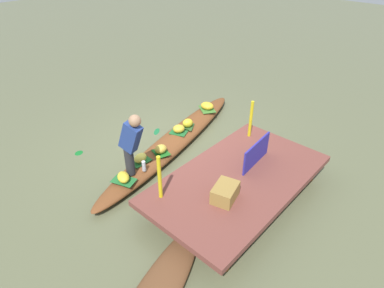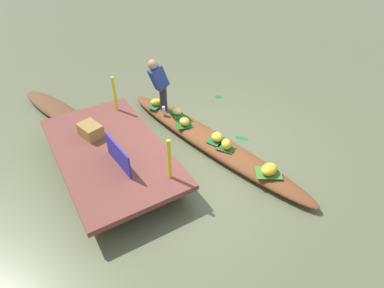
% 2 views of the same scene
% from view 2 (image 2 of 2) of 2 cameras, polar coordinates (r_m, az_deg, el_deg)
% --- Properties ---
extents(canal_water, '(40.00, 40.00, 0.00)m').
position_cam_2_polar(canal_water, '(6.71, 3.05, -0.30)').
color(canal_water, '#5A5E41').
rests_on(canal_water, ground).
extents(dock_platform, '(3.20, 1.80, 0.43)m').
position_cam_2_polar(dock_platform, '(6.15, -13.98, -1.31)').
color(dock_platform, brown).
rests_on(dock_platform, ground).
extents(vendor_boat, '(4.91, 1.66, 0.24)m').
position_cam_2_polar(vendor_boat, '(6.64, 3.08, 0.51)').
color(vendor_boat, brown).
rests_on(vendor_boat, ground).
extents(moored_boat, '(2.77, 1.37, 0.18)m').
position_cam_2_polar(moored_boat, '(8.20, -22.07, 5.32)').
color(moored_boat, brown).
rests_on(moored_boat, ground).
extents(leaf_mat_0, '(0.37, 0.46, 0.01)m').
position_cam_2_polar(leaf_mat_0, '(7.58, -6.11, 6.76)').
color(leaf_mat_0, '#22672F').
rests_on(leaf_mat_0, vendor_boat).
extents(banana_bunch_0, '(0.29, 0.34, 0.15)m').
position_cam_2_polar(banana_bunch_0, '(7.55, -6.15, 7.24)').
color(banana_bunch_0, yellow).
rests_on(banana_bunch_0, vendor_boat).
extents(leaf_mat_1, '(0.35, 0.40, 0.01)m').
position_cam_2_polar(leaf_mat_1, '(6.88, -1.30, 3.34)').
color(leaf_mat_1, '#1C611E').
rests_on(leaf_mat_1, vendor_boat).
extents(banana_bunch_1, '(0.27, 0.24, 0.17)m').
position_cam_2_polar(banana_bunch_1, '(6.83, -1.31, 3.91)').
color(banana_bunch_1, gold).
rests_on(banana_bunch_1, vendor_boat).
extents(leaf_mat_2, '(0.51, 0.55, 0.01)m').
position_cam_2_polar(leaf_mat_2, '(5.89, 13.13, -4.89)').
color(leaf_mat_2, '#3E732C').
rests_on(leaf_mat_2, vendor_boat).
extents(banana_bunch_2, '(0.30, 0.36, 0.17)m').
position_cam_2_polar(banana_bunch_2, '(5.83, 13.25, -4.27)').
color(banana_bunch_2, gold).
rests_on(banana_bunch_2, vendor_boat).
extents(leaf_mat_3, '(0.40, 0.44, 0.01)m').
position_cam_2_polar(leaf_mat_3, '(6.47, 4.35, 0.65)').
color(leaf_mat_3, '#1E602B').
rests_on(leaf_mat_3, vendor_boat).
extents(banana_bunch_3, '(0.33, 0.32, 0.16)m').
position_cam_2_polar(banana_bunch_3, '(6.42, 4.38, 1.23)').
color(banana_bunch_3, gold).
rests_on(banana_bunch_3, vendor_boat).
extents(leaf_mat_4, '(0.40, 0.37, 0.01)m').
position_cam_2_polar(leaf_mat_4, '(6.29, 5.90, -0.70)').
color(leaf_mat_4, '#2B5024').
rests_on(leaf_mat_4, vendor_boat).
extents(banana_bunch_4, '(0.29, 0.26, 0.19)m').
position_cam_2_polar(banana_bunch_4, '(6.23, 5.96, -0.02)').
color(banana_bunch_4, gold).
rests_on(banana_bunch_4, vendor_boat).
extents(leaf_mat_5, '(0.38, 0.26, 0.01)m').
position_cam_2_polar(leaf_mat_5, '(7.24, -2.63, 5.26)').
color(leaf_mat_5, '#1F682A').
rests_on(leaf_mat_5, vendor_boat).
extents(banana_bunch_5, '(0.28, 0.21, 0.16)m').
position_cam_2_polar(banana_bunch_5, '(7.19, -2.65, 5.79)').
color(banana_bunch_5, '#F5E054').
rests_on(banana_bunch_5, vendor_boat).
extents(vendor_person, '(0.27, 0.47, 1.23)m').
position_cam_2_polar(vendor_person, '(7.05, -5.73, 10.68)').
color(vendor_person, '#28282D').
rests_on(vendor_person, vendor_boat).
extents(water_bottle, '(0.07, 0.07, 0.20)m').
position_cam_2_polar(water_bottle, '(7.19, -4.93, 5.80)').
color(water_bottle, silver).
rests_on(water_bottle, vendor_boat).
extents(market_banner, '(0.85, 0.10, 0.45)m').
position_cam_2_polar(market_banner, '(5.59, -12.69, -1.87)').
color(market_banner, '#2B2895').
rests_on(market_banner, dock_platform).
extents(railing_post_west, '(0.06, 0.06, 0.76)m').
position_cam_2_polar(railing_post_west, '(5.15, -3.94, -2.69)').
color(railing_post_west, yellow).
rests_on(railing_post_west, dock_platform).
extents(railing_post_east, '(0.06, 0.06, 0.76)m').
position_cam_2_polar(railing_post_east, '(7.01, -13.25, 8.46)').
color(railing_post_east, yellow).
rests_on(railing_post_east, dock_platform).
extents(produce_crate, '(0.51, 0.43, 0.24)m').
position_cam_2_polar(produce_crate, '(6.47, -17.19, 2.28)').
color(produce_crate, olive).
rests_on(produce_crate, dock_platform).
extents(drifting_plant_0, '(0.24, 0.22, 0.01)m').
position_cam_2_polar(drifting_plant_0, '(8.36, 4.58, 8.15)').
color(drifting_plant_0, '#136523').
rests_on(drifting_plant_0, ground).
extents(drifting_plant_1, '(0.31, 0.27, 0.01)m').
position_cam_2_polar(drifting_plant_1, '(6.98, 8.61, 1.01)').
color(drifting_plant_1, '#196535').
rests_on(drifting_plant_1, ground).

